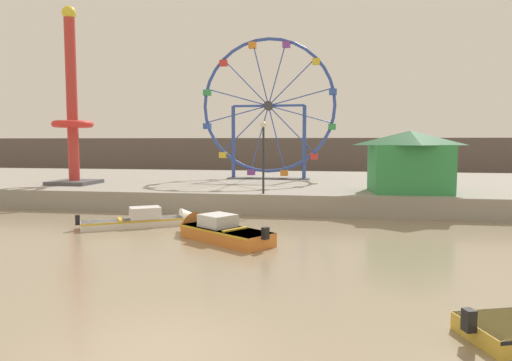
{
  "coord_description": "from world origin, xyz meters",
  "views": [
    {
      "loc": [
        3.25,
        -7.82,
        3.97
      ],
      "look_at": [
        0.11,
        10.75,
        2.37
      ],
      "focal_mm": 32.13,
      "sensor_mm": 36.0,
      "label": 1
    }
  ],
  "objects_px": {
    "drop_tower_red_tower": "(72,116)",
    "carnival_booth_green_kiosk": "(409,160)",
    "motorboat_orange_hull": "(212,230)",
    "promenade_lamp_near": "(263,147)",
    "ferris_wheel_blue_frame": "(268,109)",
    "motorboat_white_red_stripe": "(156,220)"
  },
  "relations": [
    {
      "from": "motorboat_white_red_stripe",
      "to": "drop_tower_red_tower",
      "type": "relative_size",
      "value": 0.48
    },
    {
      "from": "motorboat_white_red_stripe",
      "to": "ferris_wheel_blue_frame",
      "type": "relative_size",
      "value": 0.53
    },
    {
      "from": "ferris_wheel_blue_frame",
      "to": "promenade_lamp_near",
      "type": "relative_size",
      "value": 2.7
    },
    {
      "from": "drop_tower_red_tower",
      "to": "promenade_lamp_near",
      "type": "height_order",
      "value": "drop_tower_red_tower"
    },
    {
      "from": "motorboat_orange_hull",
      "to": "carnival_booth_green_kiosk",
      "type": "xyz_separation_m",
      "value": [
        9.1,
        8.51,
        2.59
      ]
    },
    {
      "from": "motorboat_white_red_stripe",
      "to": "carnival_booth_green_kiosk",
      "type": "bearing_deg",
      "value": -4.92
    },
    {
      "from": "motorboat_orange_hull",
      "to": "promenade_lamp_near",
      "type": "distance_m",
      "value": 7.43
    },
    {
      "from": "motorboat_white_red_stripe",
      "to": "drop_tower_red_tower",
      "type": "xyz_separation_m",
      "value": [
        -8.79,
        7.61,
        5.39
      ]
    },
    {
      "from": "motorboat_white_red_stripe",
      "to": "carnival_booth_green_kiosk",
      "type": "distance_m",
      "value": 14.15
    },
    {
      "from": "carnival_booth_green_kiosk",
      "to": "ferris_wheel_blue_frame",
      "type": "bearing_deg",
      "value": 135.03
    },
    {
      "from": "motorboat_white_red_stripe",
      "to": "drop_tower_red_tower",
      "type": "height_order",
      "value": "drop_tower_red_tower"
    },
    {
      "from": "motorboat_orange_hull",
      "to": "motorboat_white_red_stripe",
      "type": "bearing_deg",
      "value": 0.05
    },
    {
      "from": "motorboat_orange_hull",
      "to": "carnival_booth_green_kiosk",
      "type": "bearing_deg",
      "value": -101.49
    },
    {
      "from": "motorboat_orange_hull",
      "to": "drop_tower_red_tower",
      "type": "distance_m",
      "value": 16.63
    },
    {
      "from": "ferris_wheel_blue_frame",
      "to": "drop_tower_red_tower",
      "type": "height_order",
      "value": "drop_tower_red_tower"
    },
    {
      "from": "drop_tower_red_tower",
      "to": "carnival_booth_green_kiosk",
      "type": "xyz_separation_m",
      "value": [
        21.27,
        -1.5,
        -2.72
      ]
    },
    {
      "from": "ferris_wheel_blue_frame",
      "to": "drop_tower_red_tower",
      "type": "bearing_deg",
      "value": -152.33
    },
    {
      "from": "carnival_booth_green_kiosk",
      "to": "motorboat_white_red_stripe",
      "type": "bearing_deg",
      "value": -157.8
    },
    {
      "from": "drop_tower_red_tower",
      "to": "ferris_wheel_blue_frame",
      "type": "bearing_deg",
      "value": 27.67
    },
    {
      "from": "drop_tower_red_tower",
      "to": "promenade_lamp_near",
      "type": "xyz_separation_m",
      "value": [
        13.34,
        -3.49,
        -1.94
      ]
    },
    {
      "from": "motorboat_orange_hull",
      "to": "promenade_lamp_near",
      "type": "height_order",
      "value": "promenade_lamp_near"
    },
    {
      "from": "drop_tower_red_tower",
      "to": "carnival_booth_green_kiosk",
      "type": "bearing_deg",
      "value": -4.04
    }
  ]
}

